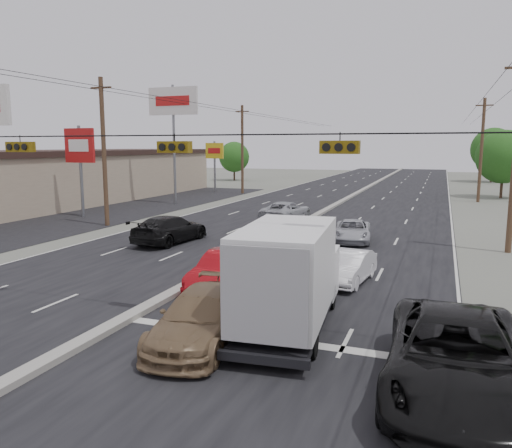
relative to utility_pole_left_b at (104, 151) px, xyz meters
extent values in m
plane|color=#606356|center=(12.50, -15.00, -5.11)|extent=(200.00, 200.00, 0.00)
cube|color=black|center=(12.50, 15.00, -5.11)|extent=(20.00, 160.00, 0.02)
cube|color=gray|center=(12.50, 15.00, -5.01)|extent=(0.50, 160.00, 0.20)
cube|color=tan|center=(-13.50, 10.00, -2.81)|extent=(12.00, 42.00, 4.60)
cube|color=black|center=(-4.50, 10.00, -5.11)|extent=(10.00, 42.00, 0.02)
cylinder|color=#422D1E|center=(0.00, 0.00, -0.11)|extent=(0.30, 0.30, 10.00)
cube|color=#422D1E|center=(0.00, 0.00, 4.19)|extent=(1.60, 0.12, 0.12)
cylinder|color=#422D1E|center=(0.00, 25.00, -0.11)|extent=(0.30, 0.30, 10.00)
cube|color=#422D1E|center=(0.00, 25.00, 4.19)|extent=(1.60, 0.12, 0.12)
cylinder|color=#422D1E|center=(25.00, 25.00, -0.11)|extent=(0.30, 0.30, 10.00)
cube|color=#422D1E|center=(25.00, 25.00, 4.19)|extent=(1.60, 0.12, 0.12)
cylinder|color=black|center=(12.50, -15.00, 0.69)|extent=(25.00, 0.04, 0.04)
cube|color=#72590C|center=(8.00, -15.00, 0.34)|extent=(1.05, 0.30, 0.35)
cube|color=#72590C|center=(14.00, -15.00, 0.34)|extent=(1.05, 0.30, 0.35)
cube|color=#72590C|center=(19.00, -15.00, 0.34)|extent=(1.05, 0.30, 0.35)
cylinder|color=slate|center=(-4.50, 3.00, -1.61)|extent=(0.24, 0.24, 7.00)
cube|color=#B21414|center=(-4.50, 3.00, 0.39)|extent=(2.60, 0.25, 2.60)
cylinder|color=slate|center=(-2.00, 13.00, 0.39)|extent=(0.24, 0.24, 11.00)
cube|color=silver|center=(-2.00, 13.00, 4.44)|extent=(5.00, 0.25, 2.50)
cylinder|color=slate|center=(-3.50, 25.00, -2.11)|extent=(0.24, 0.24, 6.00)
cube|color=gold|center=(-3.50, 25.00, -0.21)|extent=(2.20, 0.25, 1.80)
cylinder|color=#382619|center=(-9.50, 45.00, -4.03)|extent=(0.28, 0.28, 2.16)
sphere|color=#214E14|center=(-9.50, 45.00, -1.39)|extent=(4.80, 4.80, 4.80)
cylinder|color=#382619|center=(27.50, 30.00, -3.85)|extent=(0.28, 0.28, 2.52)
sphere|color=#214E14|center=(27.50, 30.00, -0.77)|extent=(5.60, 5.60, 5.60)
cylinder|color=#382619|center=(28.50, 55.00, -3.67)|extent=(0.28, 0.28, 2.88)
sphere|color=#214E14|center=(28.50, 55.00, -0.15)|extent=(6.40, 6.40, 6.40)
cube|color=black|center=(17.50, -14.35, -4.70)|extent=(2.68, 6.58, 0.23)
cube|color=white|center=(17.56, -15.08, -3.14)|extent=(2.70, 4.77, 2.56)
cube|color=white|center=(17.28, -12.02, -3.96)|extent=(2.35, 1.93, 1.65)
cylinder|color=black|center=(16.35, -12.34, -4.70)|extent=(0.35, 0.85, 0.82)
cylinder|color=black|center=(18.26, -12.16, -4.70)|extent=(0.35, 0.85, 0.82)
cylinder|color=black|center=(16.72, -16.44, -4.70)|extent=(0.35, 0.85, 0.82)
cylinder|color=black|center=(18.64, -16.26, -4.70)|extent=(0.35, 0.85, 0.82)
imported|color=olive|center=(15.50, -16.36, -4.38)|extent=(2.66, 5.23, 1.45)
imported|color=#9A0910|center=(13.90, -11.18, -4.39)|extent=(1.53, 4.36, 1.43)
imported|color=black|center=(22.10, -17.12, -4.21)|extent=(3.08, 6.48, 1.79)
imported|color=black|center=(15.24, -2.92, -4.49)|extent=(1.64, 3.71, 1.24)
imported|color=white|center=(18.28, -8.72, -4.47)|extent=(1.79, 3.98, 1.27)
imported|color=#B1B3B9|center=(16.90, 0.11, -4.49)|extent=(2.59, 4.64, 1.23)
imported|color=black|center=(7.21, -3.84, -4.33)|extent=(2.70, 5.55, 1.56)
imported|color=#A3A6AB|center=(10.93, 6.51, -4.40)|extent=(3.00, 5.36, 1.42)
camera|label=1|loc=(21.61, -28.35, 0.39)|focal=35.00mm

